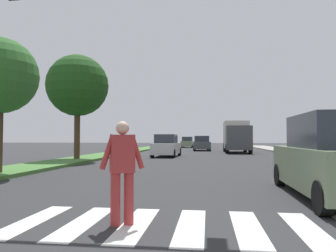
{
  "coord_description": "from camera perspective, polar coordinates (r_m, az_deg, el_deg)",
  "views": [
    {
      "loc": [
        0.28,
        3.62,
        1.41
      ],
      "look_at": [
        -2.08,
        22.3,
        2.14
      ],
      "focal_mm": 33.92,
      "sensor_mm": 36.0,
      "label": 1
    }
  ],
  "objects": [
    {
      "name": "ground_plane",
      "position": [
        26.42,
        6.6,
        -5.26
      ],
      "size": [
        140.0,
        140.0,
        0.0
      ],
      "primitive_type": "plane",
      "color": "#2D2D30"
    },
    {
      "name": "crosswalk",
      "position": [
        5.36,
        4.12,
        -17.44
      ],
      "size": [
        5.85,
        2.2,
        0.01
      ],
      "color": "silver",
      "rests_on": "ground_plane"
    },
    {
      "name": "median_strip",
      "position": [
        25.71,
        -11.15,
        -5.15
      ],
      "size": [
        2.49,
        64.0,
        0.15
      ],
      "primitive_type": "cube",
      "color": "#477A38",
      "rests_on": "ground_plane"
    },
    {
      "name": "tree_far",
      "position": [
        20.77,
        -15.94,
        6.95
      ],
      "size": [
        3.83,
        3.83,
        6.47
      ],
      "color": "#4C3823",
      "rests_on": "median_strip"
    },
    {
      "name": "sidewalk_right",
      "position": [
        25.71,
        25.56,
        -4.97
      ],
      "size": [
        3.0,
        64.0,
        0.15
      ],
      "primitive_type": "cube",
      "color": "#9E9991",
      "rests_on": "ground_plane"
    },
    {
      "name": "traffic_light_gantry",
      "position": [
        8.75,
        -26.56,
        17.64
      ],
      "size": [
        8.59,
        0.3,
        6.0
      ],
      "color": "gold",
      "rests_on": "median_strip"
    },
    {
      "name": "pedestrian_performer",
      "position": [
        5.28,
        -8.22,
        -7.39
      ],
      "size": [
        0.71,
        0.41,
        1.69
      ],
      "color": "#B23333",
      "rests_on": "ground_plane"
    },
    {
      "name": "suv_crossing",
      "position": [
        8.45,
        27.8,
        -5.22
      ],
      "size": [
        2.01,
        4.62,
        1.97
      ],
      "color": "gray",
      "rests_on": "ground_plane"
    },
    {
      "name": "sedan_midblock",
      "position": [
        24.33,
        -0.27,
        -3.68
      ],
      "size": [
        1.95,
        4.18,
        1.7
      ],
      "color": "silver",
      "rests_on": "ground_plane"
    },
    {
      "name": "sedan_distant",
      "position": [
        36.56,
        6.05,
        -3.19
      ],
      "size": [
        2.13,
        4.6,
        1.68
      ],
      "color": "#474C51",
      "rests_on": "ground_plane"
    },
    {
      "name": "sedan_far_horizon",
      "position": [
        48.41,
        3.54,
        -2.98
      ],
      "size": [
        1.87,
        4.19,
        1.63
      ],
      "color": "gray",
      "rests_on": "ground_plane"
    },
    {
      "name": "truck_box_delivery",
      "position": [
        32.12,
        12.2,
        -1.76
      ],
      "size": [
        2.4,
        6.2,
        3.1
      ],
      "color": "#474C51",
      "rests_on": "ground_plane"
    }
  ]
}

